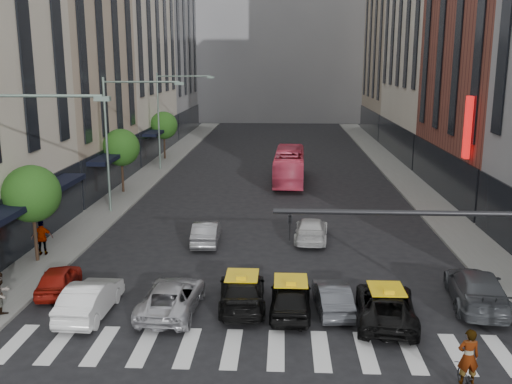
# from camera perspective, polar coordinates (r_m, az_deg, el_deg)

# --- Properties ---
(ground) EXTENTS (160.00, 160.00, 0.00)m
(ground) POSITION_cam_1_polar(r_m,az_deg,el_deg) (19.95, 0.16, -17.48)
(ground) COLOR black
(ground) RESTS_ON ground
(sidewalk_left) EXTENTS (3.00, 96.00, 0.15)m
(sidewalk_left) POSITION_cam_1_polar(r_m,az_deg,el_deg) (49.79, -11.55, 0.97)
(sidewalk_left) COLOR slate
(sidewalk_left) RESTS_ON ground
(sidewalk_right) EXTENTS (3.00, 96.00, 0.15)m
(sidewalk_right) POSITION_cam_1_polar(r_m,az_deg,el_deg) (49.43, 15.26, 0.69)
(sidewalk_right) COLOR slate
(sidewalk_right) RESTS_ON ground
(building_left_b) EXTENTS (8.00, 16.00, 24.00)m
(building_left_b) POSITION_cam_1_polar(r_m,az_deg,el_deg) (48.62, -19.29, 14.39)
(building_left_b) COLOR tan
(building_left_b) RESTS_ON ground
(building_left_d) EXTENTS (8.00, 18.00, 30.00)m
(building_left_d) POSITION_cam_1_polar(r_m,az_deg,el_deg) (84.26, -9.77, 15.98)
(building_left_d) COLOR gray
(building_left_d) RESTS_ON ground
(building_right_b) EXTENTS (8.00, 18.00, 26.00)m
(building_right_b) POSITION_cam_1_polar(r_m,az_deg,el_deg) (47.18, 23.79, 15.33)
(building_right_b) COLOR brown
(building_right_b) RESTS_ON ground
(building_right_d) EXTENTS (8.00, 18.00, 28.00)m
(building_right_d) POSITION_cam_1_polar(r_m,az_deg,el_deg) (83.89, 14.45, 15.10)
(building_right_d) COLOR tan
(building_right_d) RESTS_ON ground
(building_far) EXTENTS (30.00, 10.00, 36.00)m
(building_far) POSITION_cam_1_polar(r_m,az_deg,el_deg) (102.52, 2.46, 17.23)
(building_far) COLOR gray
(building_far) RESTS_ON ground
(tree_near) EXTENTS (2.88, 2.88, 4.95)m
(tree_near) POSITION_cam_1_polar(r_m,az_deg,el_deg) (30.66, -21.52, -0.17)
(tree_near) COLOR black
(tree_near) RESTS_ON sidewalk_left
(tree_mid) EXTENTS (2.88, 2.88, 4.95)m
(tree_mid) POSITION_cam_1_polar(r_m,az_deg,el_deg) (45.46, -13.34, 4.35)
(tree_mid) COLOR black
(tree_mid) RESTS_ON sidewalk_left
(tree_far) EXTENTS (2.88, 2.88, 4.95)m
(tree_far) POSITION_cam_1_polar(r_m,az_deg,el_deg) (60.87, -9.21, 6.59)
(tree_far) COLOR black
(tree_far) RESTS_ON sidewalk_left
(streetlamp_near) EXTENTS (5.38, 0.25, 9.00)m
(streetlamp_near) POSITION_cam_1_polar(r_m,az_deg,el_deg) (24.18, -23.88, 1.80)
(streetlamp_near) COLOR gray
(streetlamp_near) RESTS_ON sidewalk_left
(streetlamp_mid) EXTENTS (5.38, 0.25, 9.00)m
(streetlamp_mid) POSITION_cam_1_polar(r_m,az_deg,el_deg) (38.98, -13.44, 6.33)
(streetlamp_mid) COLOR gray
(streetlamp_mid) RESTS_ON sidewalk_left
(streetlamp_far) EXTENTS (5.38, 0.25, 9.00)m
(streetlamp_far) POSITION_cam_1_polar(r_m,az_deg,el_deg) (54.46, -8.77, 8.27)
(streetlamp_far) COLOR gray
(streetlamp_far) RESTS_ON sidewalk_left
(liberty_sign) EXTENTS (0.30, 0.70, 4.00)m
(liberty_sign) POSITION_cam_1_polar(r_m,az_deg,el_deg) (39.25, 20.42, 6.06)
(liberty_sign) COLOR red
(liberty_sign) RESTS_ON ground
(car_red) EXTENTS (1.88, 3.75, 1.23)m
(car_red) POSITION_cam_1_polar(r_m,az_deg,el_deg) (27.23, -19.13, -8.24)
(car_red) COLOR maroon
(car_red) RESTS_ON ground
(car_white_front) EXTENTS (1.66, 4.38, 1.43)m
(car_white_front) POSITION_cam_1_polar(r_m,az_deg,el_deg) (24.48, -16.25, -10.19)
(car_white_front) COLOR silver
(car_white_front) RESTS_ON ground
(car_silver) EXTENTS (2.38, 4.84, 1.32)m
(car_silver) POSITION_cam_1_polar(r_m,az_deg,el_deg) (24.07, -8.42, -10.34)
(car_silver) COLOR #ADACB2
(car_silver) RESTS_ON ground
(taxi_left) EXTENTS (2.20, 4.80, 1.36)m
(taxi_left) POSITION_cam_1_polar(r_m,az_deg,el_deg) (24.33, -1.39, -9.88)
(taxi_left) COLOR black
(taxi_left) RESTS_ON ground
(taxi_center) EXTENTS (1.76, 4.15, 1.40)m
(taxi_center) POSITION_cam_1_polar(r_m,az_deg,el_deg) (23.73, 3.48, -10.46)
(taxi_center) COLOR black
(taxi_center) RESTS_ON ground
(car_grey_mid) EXTENTS (1.58, 3.82, 1.23)m
(car_grey_mid) POSITION_cam_1_polar(r_m,az_deg,el_deg) (24.14, 7.64, -10.36)
(car_grey_mid) COLOR #3E4045
(car_grey_mid) RESTS_ON ground
(taxi_right) EXTENTS (2.73, 5.06, 1.35)m
(taxi_right) POSITION_cam_1_polar(r_m,az_deg,el_deg) (23.58, 12.84, -10.99)
(taxi_right) COLOR black
(taxi_right) RESTS_ON ground
(car_grey_curb) EXTENTS (2.81, 5.50, 1.53)m
(car_grey_curb) POSITION_cam_1_polar(r_m,az_deg,el_deg) (26.11, 21.19, -8.97)
(car_grey_curb) COLOR #45484E
(car_grey_curb) RESTS_ON ground
(car_row2_left) EXTENTS (1.55, 4.08, 1.33)m
(car_row2_left) POSITION_cam_1_polar(r_m,az_deg,el_deg) (32.54, -4.99, -4.03)
(car_row2_left) COLOR gray
(car_row2_left) RESTS_ON ground
(car_row2_right) EXTENTS (2.19, 4.62, 1.30)m
(car_row2_right) POSITION_cam_1_polar(r_m,az_deg,el_deg) (33.16, 5.55, -3.75)
(car_row2_right) COLOR silver
(car_row2_right) RESTS_ON ground
(bus) EXTENTS (2.73, 10.36, 2.87)m
(bus) POSITION_cam_1_polar(r_m,az_deg,el_deg) (48.97, 3.35, 2.63)
(bus) COLOR #EF4667
(bus) RESTS_ON ground
(motorcycle) EXTENTS (0.60, 1.54, 0.80)m
(motorcycle) POSITION_cam_1_polar(r_m,az_deg,el_deg) (19.87, 20.28, -17.17)
(motorcycle) COLOR black
(motorcycle) RESTS_ON ground
(rider) EXTENTS (0.69, 0.47, 1.85)m
(rider) POSITION_cam_1_polar(r_m,az_deg,el_deg) (19.26, 20.59, -13.74)
(rider) COLOR gray
(rider) RESTS_ON motorcycle
(pedestrian_near) EXTENTS (0.94, 1.07, 1.87)m
(pedestrian_near) POSITION_cam_1_polar(r_m,az_deg,el_deg) (25.15, -24.18, -9.29)
(pedestrian_near) COLOR gray
(pedestrian_near) RESTS_ON sidewalk_left
(pedestrian_far) EXTENTS (1.16, 0.64, 1.86)m
(pedestrian_far) POSITION_cam_1_polar(r_m,az_deg,el_deg) (32.06, -20.60, -4.31)
(pedestrian_far) COLOR gray
(pedestrian_far) RESTS_ON sidewalk_left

